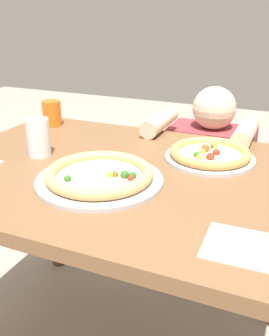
{
  "coord_description": "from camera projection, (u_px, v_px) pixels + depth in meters",
  "views": [
    {
      "loc": [
        0.47,
        -1.0,
        1.22
      ],
      "look_at": [
        0.06,
        -0.04,
        0.78
      ],
      "focal_mm": 41.09,
      "sensor_mm": 36.0,
      "label": 1
    }
  ],
  "objects": [
    {
      "name": "pizza_near",
      "position": [
        100.0,
        176.0,
        1.1
      ],
      "size": [
        0.37,
        0.37,
        0.04
      ],
      "color": "#B7B7BC",
      "rests_on": "dining_table"
    },
    {
      "name": "dining_table",
      "position": [
        122.0,
        201.0,
        1.24
      ],
      "size": [
        1.22,
        0.87,
        0.75
      ],
      "color": "brown",
      "rests_on": "ground"
    },
    {
      "name": "drink_cup_colored",
      "position": [
        52.0,
        113.0,
        1.62
      ],
      "size": [
        0.08,
        0.08,
        0.11
      ],
      "color": "orange",
      "rests_on": "dining_table"
    },
    {
      "name": "diner_seated",
      "position": [
        207.0,
        190.0,
        1.84
      ],
      "size": [
        0.41,
        0.52,
        0.9
      ],
      "color": "#333847",
      "rests_on": "ground"
    },
    {
      "name": "water_cup_clear",
      "position": [
        38.0,
        137.0,
        1.28
      ],
      "size": [
        0.08,
        0.08,
        0.13
      ],
      "color": "silver",
      "rests_on": "dining_table"
    },
    {
      "name": "paper_napkin",
      "position": [
        242.0,
        246.0,
        0.81
      ],
      "size": [
        0.16,
        0.15,
        0.0
      ],
      "primitive_type": "cube",
      "rotation": [
        0.0,
        0.0,
        0.02
      ],
      "color": "white",
      "rests_on": "dining_table"
    },
    {
      "name": "pizza_far",
      "position": [
        210.0,
        154.0,
        1.26
      ],
      "size": [
        0.29,
        0.29,
        0.04
      ],
      "color": "#B7B7BC",
      "rests_on": "dining_table"
    }
  ]
}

